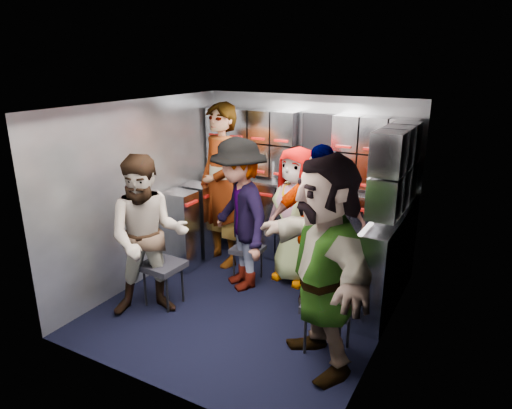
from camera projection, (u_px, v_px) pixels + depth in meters
The scene contains 29 objects.
floor at pixel (250, 303), 4.91m from camera, with size 3.00×3.00×0.00m, color black.
wall_back at pixel (307, 178), 5.84m from camera, with size 2.80×0.04×2.10m, color #8D939A.
wall_left at pixel (143, 192), 5.24m from camera, with size 0.04×3.00×2.10m, color #8D939A.
wall_right at pixel (389, 237), 3.95m from camera, with size 0.04×3.00×2.10m, color #8D939A.
ceiling at pixel (249, 105), 4.27m from camera, with size 2.80×3.00×0.02m, color silver.
cart_bank_back at pixel (299, 224), 5.84m from camera, with size 2.68×0.38×0.99m, color #9399A1.
cart_bank_left at pixel (190, 226), 5.78m from camera, with size 0.38×0.76×0.99m, color #9399A1.
counter at pixel (300, 185), 5.68m from camera, with size 2.68×0.42×0.03m, color #B6B8BE.
locker_bank_back at pixel (304, 146), 5.58m from camera, with size 2.68×0.28×0.82m, color #9399A1.
locker_bank_right at pixel (395, 169), 4.46m from camera, with size 0.28×1.00×0.82m, color #9399A1.
right_cabinet at pixel (384, 264), 4.68m from camera, with size 0.28×1.20×1.00m, color #9399A1.
coffee_niche at pixel (319, 149), 5.55m from camera, with size 0.46×0.16×0.84m, color black, non-canonical shape.
red_latch_strip at pixel (294, 199), 5.55m from camera, with size 2.60×0.02×0.03m, color #A4110E.
jump_seat_near_left at pixel (163, 268), 4.79m from camera, with size 0.42×0.40×0.48m.
jump_seat_mid_left at pixel (248, 251), 5.36m from camera, with size 0.36×0.34×0.41m.
jump_seat_center at pixel (302, 240), 5.49m from camera, with size 0.53×0.52×0.49m.
jump_seat_mid_right at pixel (321, 263), 5.01m from camera, with size 0.42×0.40×0.42m.
jump_seat_near_right at pixel (328, 307), 4.00m from camera, with size 0.46×0.44×0.50m.
attendant_standing at pixel (221, 186), 5.63m from camera, with size 0.74×0.49×2.03m, color black.
attendant_arc_a at pixel (148, 237), 4.52m from camera, with size 0.81×0.63×1.66m, color black.
attendant_arc_b at pixel (239, 215), 5.05m from camera, with size 1.12×0.64×1.73m, color black.
attendant_arc_c at pixel (296, 216), 5.22m from camera, with size 0.78×0.51×1.60m, color black.
attendant_arc_d at pixel (317, 227), 4.71m from camera, with size 1.01×0.42×1.73m, color black.
attendant_arc_e at pixel (323, 265), 3.70m from camera, with size 1.72×0.55×1.85m, color black.
bottle_left at pixel (241, 167), 5.97m from camera, with size 0.06×0.06×0.27m, color white.
bottle_mid at pixel (274, 171), 5.75m from camera, with size 0.07×0.07×0.26m, color white.
bottle_right at pixel (374, 185), 5.17m from camera, with size 0.07×0.07×0.24m, color white.
cup_left at pixel (235, 173), 6.03m from camera, with size 0.07×0.07×0.09m, color #C2B289.
cup_right at pixel (385, 193), 5.12m from camera, with size 0.08×0.08×0.10m, color #C2B289.
Camera 1 is at (2.16, -3.77, 2.53)m, focal length 32.00 mm.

